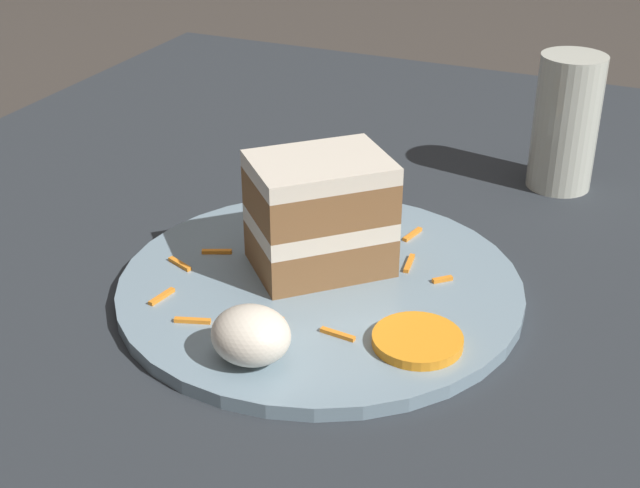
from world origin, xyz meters
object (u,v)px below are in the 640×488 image
plate (320,286)px  cake_slice (320,214)px  orange_garnish (417,340)px  cream_dollop (252,335)px  drinking_glass (565,132)px

plate → cake_slice: (0.01, -0.02, 0.05)m
plate → orange_garnish: bearing=151.6°
cake_slice → cream_dollop: cake_slice is taller
orange_garnish → plate: bearing=-28.4°
cake_slice → drinking_glass: (-0.14, -0.25, -0.00)m
cake_slice → cream_dollop: size_ratio=2.33×
cake_slice → orange_garnish: bearing=11.4°
cake_slice → orange_garnish: cake_slice is taller
plate → cream_dollop: cream_dollop is taller
cream_dollop → cake_slice: bearing=-85.6°
plate → cake_slice: 0.06m
drinking_glass → plate: bearing=64.8°
plate → orange_garnish: orange_garnish is taller
cake_slice → drinking_glass: size_ratio=0.98×
cream_dollop → drinking_glass: bearing=-108.4°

